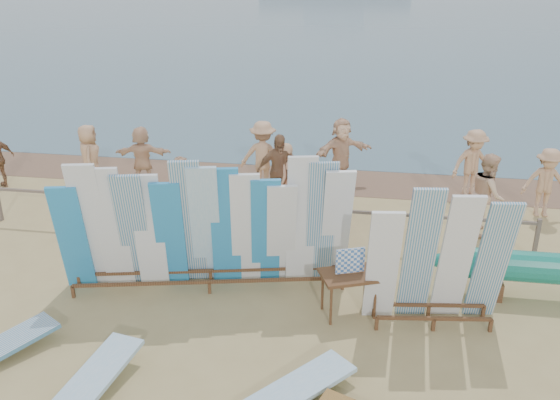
% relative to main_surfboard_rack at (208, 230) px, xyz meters
% --- Properties ---
extents(ground, '(160.00, 160.00, 0.00)m').
position_rel_main_surfboard_rack_xyz_m(ground, '(0.26, -0.80, -1.19)').
color(ground, tan).
rests_on(ground, ground).
extents(wet_sand_strip, '(40.00, 2.60, 0.01)m').
position_rel_main_surfboard_rack_xyz_m(wet_sand_strip, '(0.26, 6.40, -1.19)').
color(wet_sand_strip, brown).
rests_on(wet_sand_strip, ground).
extents(fence, '(12.08, 0.08, 0.90)m').
position_rel_main_surfboard_rack_xyz_m(fence, '(0.26, 2.20, -0.56)').
color(fence, '#736257').
rests_on(fence, ground).
extents(main_surfboard_rack, '(5.30, 1.83, 2.64)m').
position_rel_main_surfboard_rack_xyz_m(main_surfboard_rack, '(0.00, 0.00, 0.00)').
color(main_surfboard_rack, brown).
rests_on(main_surfboard_rack, ground).
extents(side_surfboard_rack, '(2.34, 0.95, 2.57)m').
position_rel_main_surfboard_rack_xyz_m(side_surfboard_rack, '(4.02, -0.55, -0.02)').
color(side_surfboard_rack, brown).
rests_on(side_surfboard_rack, ground).
extents(vendor_table, '(1.14, 0.99, 1.27)m').
position_rel_main_surfboard_rack_xyz_m(vendor_table, '(2.60, -0.48, -0.77)').
color(vendor_table, brown).
rests_on(vendor_table, ground).
extents(beach_chair_left, '(0.72, 0.73, 0.95)m').
position_rel_main_surfboard_rack_xyz_m(beach_chair_left, '(1.38, 2.70, -0.91)').
color(beach_chair_left, red).
rests_on(beach_chair_left, ground).
extents(beach_chair_right, '(0.82, 0.83, 0.92)m').
position_rel_main_surfboard_rack_xyz_m(beach_chair_right, '(1.45, 3.51, -0.92)').
color(beach_chair_right, red).
rests_on(beach_chair_right, ground).
extents(stroller, '(0.53, 0.75, 1.00)m').
position_rel_main_surfboard_rack_xyz_m(stroller, '(1.61, 3.37, -0.79)').
color(stroller, red).
rests_on(stroller, ground).
extents(beachgoer_8, '(0.43, 0.90, 1.85)m').
position_rel_main_surfboard_rack_xyz_m(beachgoer_8, '(5.42, 3.40, -0.26)').
color(beachgoer_8, beige).
rests_on(beachgoer_8, ground).
extents(beachgoer_9, '(1.25, 0.89, 1.79)m').
position_rel_main_surfboard_rack_xyz_m(beachgoer_9, '(5.41, 5.64, -0.29)').
color(beachgoer_9, tan).
rests_on(beachgoer_9, ground).
extents(beachgoer_11, '(1.57, 0.74, 1.63)m').
position_rel_main_surfboard_rack_xyz_m(beachgoer_11, '(-3.31, 5.13, -0.38)').
color(beachgoer_11, beige).
rests_on(beachgoer_11, ground).
extents(beachgoer_2, '(0.70, 0.82, 1.54)m').
position_rel_main_surfboard_rack_xyz_m(beachgoer_2, '(-1.50, 3.05, -0.42)').
color(beachgoer_2, beige).
rests_on(beachgoer_2, ground).
extents(beachgoer_0, '(0.70, 0.96, 1.78)m').
position_rel_main_surfboard_rack_xyz_m(beachgoer_0, '(-4.52, 4.53, -0.30)').
color(beachgoer_0, tan).
rests_on(beachgoer_0, ground).
extents(beachgoer_6, '(0.50, 0.84, 1.61)m').
position_rel_main_surfboard_rack_xyz_m(beachgoer_6, '(0.72, 4.29, -0.38)').
color(beachgoer_6, tan).
rests_on(beachgoer_6, ground).
extents(beachgoer_5, '(1.72, 1.47, 1.86)m').
position_rel_main_surfboard_rack_xyz_m(beachgoer_5, '(2.01, 5.97, -0.26)').
color(beachgoer_5, beige).
rests_on(beachgoer_5, ground).
extents(beachgoer_3, '(1.23, 0.52, 1.89)m').
position_rel_main_surfboard_rack_xyz_m(beachgoer_3, '(0.01, 5.22, -0.25)').
color(beachgoer_3, tan).
rests_on(beachgoer_3, ground).
extents(beachgoer_4, '(1.20, 0.85, 1.87)m').
position_rel_main_surfboard_rack_xyz_m(beachgoer_4, '(0.61, 4.12, -0.25)').
color(beachgoer_4, '#8C6042').
rests_on(beachgoer_4, ground).
extents(beachgoer_extra_0, '(1.09, 0.46, 1.68)m').
position_rel_main_surfboard_rack_xyz_m(beachgoer_extra_0, '(6.95, 4.62, -0.35)').
color(beachgoer_extra_0, tan).
rests_on(beachgoer_extra_0, ground).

